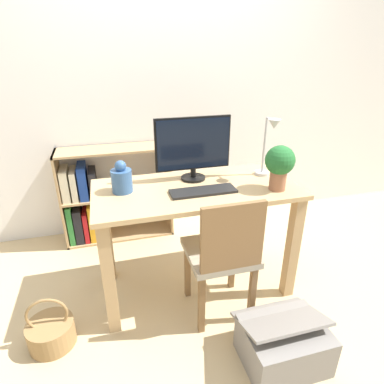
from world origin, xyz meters
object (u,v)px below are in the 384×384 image
at_px(monitor, 193,146).
at_px(keyboard, 203,191).
at_px(chair, 223,253).
at_px(potted_plant, 280,164).
at_px(desk_lamp, 269,142).
at_px(bookshelf, 96,200).
at_px(basket, 51,332).
at_px(vase, 122,179).
at_px(storage_box, 283,343).

height_order(monitor, keyboard, monitor).
bearing_deg(keyboard, chair, -75.24).
height_order(monitor, potted_plant, monitor).
bearing_deg(chair, potted_plant, 25.53).
relative_size(desk_lamp, bookshelf, 0.43).
distance_m(monitor, basket, 1.40).
xyz_separation_m(monitor, bookshelf, (-0.67, 0.70, -0.63)).
bearing_deg(chair, basket, -177.49).
xyz_separation_m(monitor, chair, (0.06, -0.46, -0.53)).
distance_m(monitor, bookshelf, 1.16).
bearing_deg(vase, storage_box, -46.62).
bearing_deg(storage_box, monitor, 106.99).
xyz_separation_m(chair, bookshelf, (-0.73, 1.16, -0.09)).
xyz_separation_m(keyboard, basket, (-0.97, -0.18, -0.70)).
bearing_deg(storage_box, desk_lamp, 74.00).
height_order(bookshelf, basket, bookshelf).
distance_m(potted_plant, chair, 0.63).
xyz_separation_m(vase, potted_plant, (0.93, -0.22, 0.08)).
bearing_deg(basket, monitor, 22.98).
distance_m(bookshelf, storage_box, 1.85).
height_order(desk_lamp, basket, desk_lamp).
distance_m(keyboard, chair, 0.39).
xyz_separation_m(basket, storage_box, (1.23, -0.46, 0.04)).
xyz_separation_m(desk_lamp, basket, (-1.45, -0.31, -0.94)).
height_order(desk_lamp, chair, desk_lamp).
height_order(vase, bookshelf, vase).
bearing_deg(keyboard, bookshelf, 125.76).
xyz_separation_m(keyboard, vase, (-0.47, 0.14, 0.07)).
height_order(potted_plant, storage_box, potted_plant).
bearing_deg(keyboard, desk_lamp, 14.56).
xyz_separation_m(potted_plant, storage_box, (-0.19, -0.56, -0.82)).
relative_size(vase, storage_box, 0.45).
bearing_deg(bookshelf, chair, -57.74).
distance_m(desk_lamp, storage_box, 1.20).
height_order(vase, basket, vase).
bearing_deg(desk_lamp, potted_plant, -97.57).
xyz_separation_m(desk_lamp, bookshelf, (-1.16, 0.81, -0.64)).
height_order(desk_lamp, storage_box, desk_lamp).
bearing_deg(vase, basket, -146.77).
xyz_separation_m(desk_lamp, potted_plant, (-0.03, -0.20, -0.08)).
bearing_deg(potted_plant, desk_lamp, 82.43).
bearing_deg(desk_lamp, vase, 178.95).
relative_size(desk_lamp, basket, 1.22).
distance_m(vase, basket, 0.97).
relative_size(desk_lamp, potted_plant, 1.44).
xyz_separation_m(chair, basket, (-1.03, 0.05, -0.39)).
distance_m(keyboard, desk_lamp, 0.55).
bearing_deg(monitor, desk_lamp, -12.13).
relative_size(desk_lamp, storage_box, 0.91).
bearing_deg(bookshelf, vase, -75.81).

